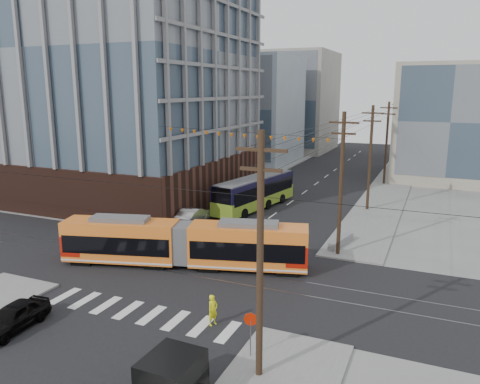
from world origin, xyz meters
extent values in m
plane|color=slate|center=(0.00, 0.00, 0.00)|extent=(160.00, 160.00, 0.00)
cube|color=#381E16|center=(-22.00, 23.00, 14.30)|extent=(30.00, 25.00, 28.60)
cube|color=#8C99A5|center=(-17.00, 52.00, 9.00)|extent=(18.00, 16.00, 18.00)
cube|color=gray|center=(16.00, 48.00, 8.00)|extent=(14.00, 14.00, 16.00)
cube|color=gray|center=(-14.00, 72.00, 10.00)|extent=(16.00, 18.00, 20.00)
cube|color=#8C99A5|center=(18.00, 68.00, 7.00)|extent=(16.00, 16.00, 14.00)
cylinder|color=black|center=(8.50, -6.00, 5.50)|extent=(0.30, 0.30, 11.00)
cylinder|color=black|center=(8.50, 56.00, 5.50)|extent=(0.30, 0.30, 11.00)
imported|color=black|center=(-5.03, -7.25, 0.72)|extent=(1.95, 4.33, 1.44)
imported|color=#A3A3A3|center=(-6.00, 14.26, 0.80)|extent=(1.84, 4.90, 1.60)
imported|color=silver|center=(-5.07, 19.49, 0.64)|extent=(3.40, 4.73, 1.27)
imported|color=#42444F|center=(-5.99, 24.09, 0.71)|extent=(4.02, 5.64, 1.43)
imported|color=#F1F113|center=(4.50, -2.58, 0.86)|extent=(0.60, 0.73, 1.73)
cube|color=slate|center=(8.30, 13.15, 0.37)|extent=(1.65, 3.84, 0.75)
camera|label=1|loc=(15.09, -23.46, 12.58)|focal=35.00mm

